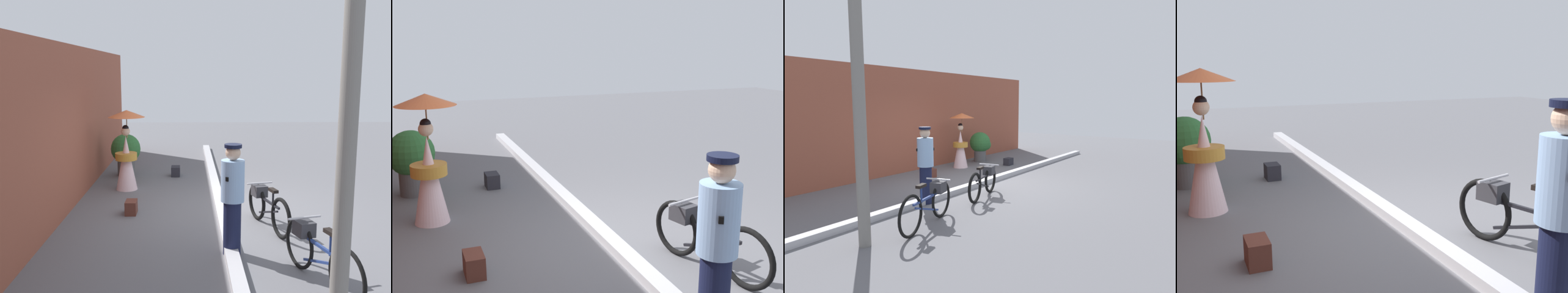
% 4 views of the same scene
% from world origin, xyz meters
% --- Properties ---
extents(ground_plane, '(30.00, 30.00, 0.00)m').
position_xyz_m(ground_plane, '(0.00, 0.00, 0.00)').
color(ground_plane, slate).
extents(sidewalk_curb, '(14.00, 0.20, 0.12)m').
position_xyz_m(sidewalk_curb, '(0.00, 0.00, 0.06)').
color(sidewalk_curb, '#B2B2B7').
rests_on(sidewalk_curb, ground_plane).
extents(bicycle_far_side, '(1.61, 0.57, 0.74)m').
position_xyz_m(bicycle_far_side, '(-0.95, -0.73, 0.38)').
color(bicycle_far_side, black).
rests_on(bicycle_far_side, ground_plane).
extents(person_officer, '(0.34, 0.34, 1.64)m').
position_xyz_m(person_officer, '(-2.10, -0.02, 0.87)').
color(person_officer, '#141938').
rests_on(person_officer, ground_plane).
extents(person_with_parasol, '(0.82, 0.82, 1.81)m').
position_xyz_m(person_with_parasol, '(1.61, 2.01, 0.92)').
color(person_with_parasol, silver).
rests_on(person_with_parasol, ground_plane).
extents(potted_plant_by_door, '(0.77, 0.75, 1.08)m').
position_xyz_m(potted_plant_by_door, '(3.00, 2.20, 0.62)').
color(potted_plant_by_door, '#59595B').
rests_on(potted_plant_by_door, ground_plane).
extents(backpack_on_pavement, '(0.34, 0.21, 0.25)m').
position_xyz_m(backpack_on_pavement, '(-0.19, 1.69, 0.13)').
color(backpack_on_pavement, '#592D23').
rests_on(backpack_on_pavement, ground_plane).
extents(backpack_spare, '(0.33, 0.22, 0.25)m').
position_xyz_m(backpack_spare, '(2.89, 0.94, 0.13)').
color(backpack_spare, '#26262D').
rests_on(backpack_spare, ground_plane).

